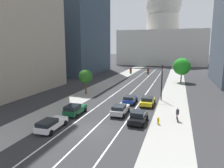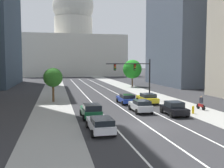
{
  "view_description": "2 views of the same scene",
  "coord_description": "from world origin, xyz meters",
  "px_view_note": "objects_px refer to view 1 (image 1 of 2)",
  "views": [
    {
      "loc": [
        9.06,
        -21.02,
        9.53
      ],
      "look_at": [
        -2.89,
        16.52,
        2.44
      ],
      "focal_mm": 33.46,
      "sensor_mm": 36.0,
      "label": 1
    },
    {
      "loc": [
        -8.14,
        -22.05,
        5.77
      ],
      "look_at": [
        -1.94,
        6.21,
        3.39
      ],
      "focal_mm": 41.27,
      "sensor_mm": 36.0,
      "label": 2
    }
  ],
  "objects_px": {
    "capitol_building": "(162,36)",
    "street_tree_near_left": "(86,77)",
    "car_yellow": "(148,101)",
    "traffic_signal_mast": "(149,75)",
    "car_blue": "(130,99)",
    "car_white": "(51,124)",
    "street_tree_mid_right": "(182,67)",
    "car_silver": "(120,109)",
    "cyclist": "(177,114)",
    "fire_hydrant": "(158,121)",
    "car_black": "(138,117)",
    "car_green": "(74,109)"
  },
  "relations": [
    {
      "from": "car_green",
      "to": "street_tree_mid_right",
      "type": "xyz_separation_m",
      "value": [
        14.55,
        33.29,
        3.45
      ]
    },
    {
      "from": "fire_hydrant",
      "to": "street_tree_mid_right",
      "type": "relative_size",
      "value": 0.14
    },
    {
      "from": "car_white",
      "to": "car_green",
      "type": "bearing_deg",
      "value": -1.02
    },
    {
      "from": "car_green",
      "to": "car_silver",
      "type": "xyz_separation_m",
      "value": [
        6.11,
        2.03,
        -0.04
      ]
    },
    {
      "from": "car_black",
      "to": "car_yellow",
      "type": "distance_m",
      "value": 8.46
    },
    {
      "from": "car_green",
      "to": "fire_hydrant",
      "type": "distance_m",
      "value": 11.66
    },
    {
      "from": "street_tree_mid_right",
      "to": "car_black",
      "type": "bearing_deg",
      "value": -99.06
    },
    {
      "from": "car_silver",
      "to": "capitol_building",
      "type": "bearing_deg",
      "value": 1.67
    },
    {
      "from": "capitol_building",
      "to": "car_green",
      "type": "height_order",
      "value": "capitol_building"
    },
    {
      "from": "car_blue",
      "to": "street_tree_near_left",
      "type": "xyz_separation_m",
      "value": [
        -10.07,
        4.06,
        2.87
      ]
    },
    {
      "from": "car_blue",
      "to": "street_tree_mid_right",
      "type": "relative_size",
      "value": 0.64
    },
    {
      "from": "car_yellow",
      "to": "street_tree_mid_right",
      "type": "height_order",
      "value": "street_tree_mid_right"
    },
    {
      "from": "car_silver",
      "to": "fire_hydrant",
      "type": "xyz_separation_m",
      "value": [
        5.54,
        -2.18,
        -0.31
      ]
    },
    {
      "from": "car_yellow",
      "to": "traffic_signal_mast",
      "type": "distance_m",
      "value": 5.49
    },
    {
      "from": "car_yellow",
      "to": "fire_hydrant",
      "type": "bearing_deg",
      "value": -163.02
    },
    {
      "from": "car_white",
      "to": "street_tree_near_left",
      "type": "relative_size",
      "value": 0.91
    },
    {
      "from": "car_blue",
      "to": "car_yellow",
      "type": "relative_size",
      "value": 0.92
    },
    {
      "from": "car_green",
      "to": "street_tree_near_left",
      "type": "height_order",
      "value": "street_tree_near_left"
    },
    {
      "from": "car_silver",
      "to": "fire_hydrant",
      "type": "height_order",
      "value": "car_silver"
    },
    {
      "from": "capitol_building",
      "to": "car_white",
      "type": "xyz_separation_m",
      "value": [
        -4.58,
        -97.18,
        -14.29
      ]
    },
    {
      "from": "fire_hydrant",
      "to": "cyclist",
      "type": "height_order",
      "value": "cyclist"
    },
    {
      "from": "car_blue",
      "to": "car_white",
      "type": "relative_size",
      "value": 0.91
    },
    {
      "from": "car_blue",
      "to": "car_white",
      "type": "height_order",
      "value": "car_white"
    },
    {
      "from": "traffic_signal_mast",
      "to": "cyclist",
      "type": "distance_m",
      "value": 11.98
    },
    {
      "from": "car_blue",
      "to": "car_silver",
      "type": "height_order",
      "value": "car_silver"
    },
    {
      "from": "car_black",
      "to": "car_yellow",
      "type": "bearing_deg",
      "value": 1.85
    },
    {
      "from": "car_blue",
      "to": "car_green",
      "type": "xyz_separation_m",
      "value": [
        -6.12,
        -8.35,
        0.08
      ]
    },
    {
      "from": "car_green",
      "to": "car_yellow",
      "type": "height_order",
      "value": "car_green"
    },
    {
      "from": "car_white",
      "to": "car_silver",
      "type": "relative_size",
      "value": 1.06
    },
    {
      "from": "car_blue",
      "to": "car_white",
      "type": "xyz_separation_m",
      "value": [
        -6.11,
        -14.15,
        0.0
      ]
    },
    {
      "from": "car_green",
      "to": "fire_hydrant",
      "type": "height_order",
      "value": "car_green"
    },
    {
      "from": "car_yellow",
      "to": "traffic_signal_mast",
      "type": "xyz_separation_m",
      "value": [
        -0.44,
        4.08,
        3.66
      ]
    },
    {
      "from": "car_blue",
      "to": "street_tree_near_left",
      "type": "relative_size",
      "value": 0.83
    },
    {
      "from": "street_tree_mid_right",
      "to": "traffic_signal_mast",
      "type": "bearing_deg",
      "value": -105.34
    },
    {
      "from": "car_silver",
      "to": "street_tree_mid_right",
      "type": "xyz_separation_m",
      "value": [
        8.44,
        31.26,
        3.49
      ]
    },
    {
      "from": "car_black",
      "to": "fire_hydrant",
      "type": "relative_size",
      "value": 4.5
    },
    {
      "from": "capitol_building",
      "to": "street_tree_near_left",
      "type": "xyz_separation_m",
      "value": [
        -8.54,
        -78.97,
        -11.42
      ]
    },
    {
      "from": "car_silver",
      "to": "car_black",
      "type": "bearing_deg",
      "value": -128.25
    },
    {
      "from": "car_white",
      "to": "street_tree_near_left",
      "type": "bearing_deg",
      "value": 11.23
    },
    {
      "from": "street_tree_near_left",
      "to": "street_tree_mid_right",
      "type": "bearing_deg",
      "value": 48.45
    },
    {
      "from": "car_blue",
      "to": "street_tree_mid_right",
      "type": "bearing_deg",
      "value": -19.6
    },
    {
      "from": "car_blue",
      "to": "car_green",
      "type": "distance_m",
      "value": 10.35
    },
    {
      "from": "car_yellow",
      "to": "street_tree_mid_right",
      "type": "relative_size",
      "value": 0.69
    },
    {
      "from": "car_yellow",
      "to": "cyclist",
      "type": "height_order",
      "value": "cyclist"
    },
    {
      "from": "car_blue",
      "to": "capitol_building",
      "type": "bearing_deg",
      "value": 0.15
    },
    {
      "from": "capitol_building",
      "to": "cyclist",
      "type": "relative_size",
      "value": 25.68
    },
    {
      "from": "car_blue",
      "to": "car_silver",
      "type": "bearing_deg",
      "value": 179.05
    },
    {
      "from": "traffic_signal_mast",
      "to": "street_tree_mid_right",
      "type": "relative_size",
      "value": 1.1
    },
    {
      "from": "car_silver",
      "to": "street_tree_near_left",
      "type": "bearing_deg",
      "value": 44.81
    },
    {
      "from": "car_black",
      "to": "traffic_signal_mast",
      "type": "distance_m",
      "value": 13.06
    }
  ]
}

